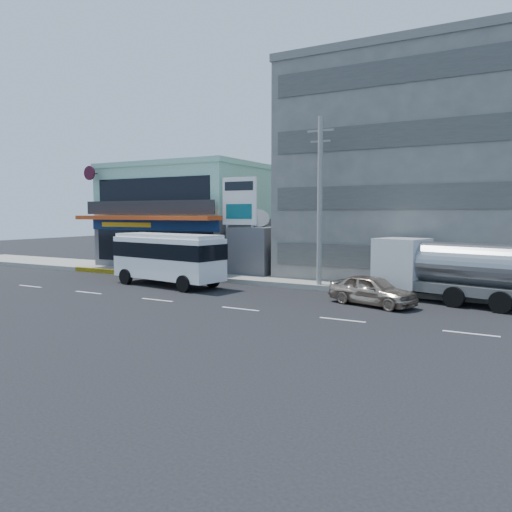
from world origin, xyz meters
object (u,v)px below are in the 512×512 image
(concrete_building, at_px, (418,176))
(satellite_dish, at_px, (259,226))
(billboard, at_px, (240,207))
(minibus, at_px, (168,255))
(sedan, at_px, (372,290))
(motorcycle_rider, at_px, (163,270))
(tanker_truck, at_px, (447,269))
(utility_pole_near, at_px, (320,202))
(shop_building, at_px, (191,219))

(concrete_building, height_order, satellite_dish, concrete_building)
(billboard, distance_m, minibus, 6.18)
(sedan, distance_m, motorcycle_rider, 14.23)
(tanker_truck, bearing_deg, utility_pole_near, 173.52)
(motorcycle_rider, bearing_deg, minibus, -40.68)
(satellite_dish, height_order, motorcycle_rider, satellite_dish)
(motorcycle_rider, bearing_deg, shop_building, 115.03)
(utility_pole_near, xyz_separation_m, motorcycle_rider, (-10.00, -2.02, -4.33))
(concrete_building, xyz_separation_m, satellite_dish, (-10.00, -4.00, -3.42))
(sedan, bearing_deg, satellite_dish, 73.06)
(concrete_building, height_order, utility_pole_near, concrete_building)
(satellite_dish, distance_m, utility_pole_near, 7.17)
(satellite_dish, relative_size, sedan, 0.34)
(satellite_dish, bearing_deg, motorcycle_rider, -125.44)
(concrete_building, xyz_separation_m, utility_pole_near, (-4.00, -7.60, -1.85))
(concrete_building, relative_size, minibus, 2.02)
(billboard, bearing_deg, tanker_truck, -10.82)
(sedan, bearing_deg, shop_building, 79.04)
(utility_pole_near, height_order, sedan, utility_pole_near)
(concrete_building, bearing_deg, motorcycle_rider, -145.50)
(concrete_building, xyz_separation_m, motorcycle_rider, (-14.00, -9.62, -6.18))
(tanker_truck, bearing_deg, billboard, 169.18)
(minibus, xyz_separation_m, motorcycle_rider, (-1.28, 1.10, -1.09))
(shop_building, bearing_deg, utility_pole_near, -25.06)
(concrete_building, height_order, billboard, concrete_building)
(shop_building, height_order, satellite_dish, shop_building)
(minibus, distance_m, motorcycle_rider, 2.01)
(billboard, height_order, motorcycle_rider, billboard)
(minibus, height_order, sedan, minibus)
(billboard, xyz_separation_m, motorcycle_rider, (-3.50, -3.82, -4.11))
(concrete_building, height_order, tanker_truck, concrete_building)
(utility_pole_near, distance_m, sedan, 6.98)
(utility_pole_near, distance_m, minibus, 9.81)
(concrete_building, distance_m, satellite_dish, 11.30)
(shop_building, bearing_deg, motorcycle_rider, -64.97)
(shop_building, bearing_deg, tanker_truck, -19.16)
(billboard, height_order, utility_pole_near, utility_pole_near)
(utility_pole_near, bearing_deg, sedan, -39.99)
(minibus, xyz_separation_m, sedan, (12.87, -0.36, -1.16))
(shop_building, height_order, minibus, shop_building)
(utility_pole_near, relative_size, sedan, 2.28)
(concrete_building, relative_size, motorcycle_rider, 6.44)
(satellite_dish, xyz_separation_m, billboard, (-0.50, -1.80, 1.35))
(utility_pole_near, bearing_deg, shop_building, 154.94)
(sedan, bearing_deg, billboard, 81.58)
(minibus, bearing_deg, shop_building, 118.64)
(satellite_dish, bearing_deg, shop_building, 159.79)
(concrete_building, height_order, minibus, concrete_building)
(sedan, height_order, tanker_truck, tanker_truck)
(concrete_building, bearing_deg, shop_building, -176.65)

